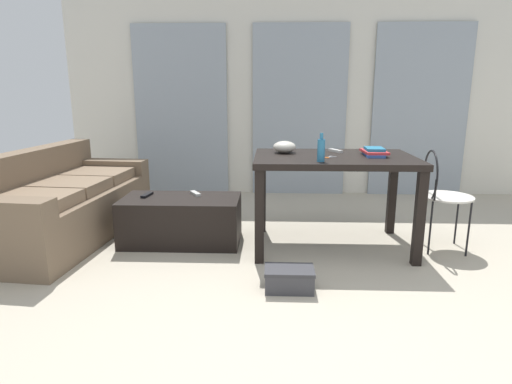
% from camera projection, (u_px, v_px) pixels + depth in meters
% --- Properties ---
extents(ground_plane, '(8.30, 8.30, 0.00)m').
position_uv_depth(ground_plane, '(311.00, 250.00, 3.61)').
color(ground_plane, '#B2A893').
extents(wall_back, '(5.83, 0.10, 2.51)m').
position_uv_depth(wall_back, '(299.00, 95.00, 5.39)').
color(wall_back, silver).
rests_on(wall_back, ground).
extents(curtains, '(4.14, 0.03, 2.10)m').
position_uv_depth(curtains, '(299.00, 112.00, 5.35)').
color(curtains, '#99A3AD').
rests_on(curtains, ground).
extents(couch, '(1.02, 1.99, 0.79)m').
position_uv_depth(couch, '(60.00, 204.00, 3.86)').
color(couch, brown).
rests_on(couch, ground).
extents(coffee_table, '(1.01, 0.53, 0.40)m').
position_uv_depth(coffee_table, '(181.00, 220.00, 3.75)').
color(coffee_table, black).
rests_on(coffee_table, ground).
extents(craft_table, '(1.30, 0.87, 0.78)m').
position_uv_depth(craft_table, '(334.00, 168.00, 3.53)').
color(craft_table, black).
rests_on(craft_table, ground).
extents(wire_chair, '(0.42, 0.43, 0.84)m').
position_uv_depth(wire_chair, '(439.00, 189.00, 3.51)').
color(wire_chair, silver).
rests_on(wire_chair, ground).
extents(bottle_near, '(0.06, 0.06, 0.22)m').
position_uv_depth(bottle_near, '(321.00, 150.00, 3.20)').
color(bottle_near, teal).
rests_on(bottle_near, craft_table).
extents(bowl, '(0.19, 0.19, 0.10)m').
position_uv_depth(bowl, '(284.00, 147.00, 3.66)').
color(bowl, beige).
rests_on(bowl, craft_table).
extents(book_stack, '(0.19, 0.30, 0.06)m').
position_uv_depth(book_stack, '(374.00, 152.00, 3.51)').
color(book_stack, '#33519E').
rests_on(book_stack, craft_table).
extents(tv_remote_on_table, '(0.12, 0.15, 0.02)m').
position_uv_depth(tv_remote_on_table, '(335.00, 151.00, 3.73)').
color(tv_remote_on_table, '#B7B7B2').
rests_on(tv_remote_on_table, craft_table).
extents(scissors, '(0.11, 0.11, 0.00)m').
position_uv_depth(scissors, '(329.00, 157.00, 3.42)').
color(scissors, '#9EA0A5').
rests_on(scissors, craft_table).
extents(tv_remote_primary, '(0.12, 0.16, 0.02)m').
position_uv_depth(tv_remote_primary, '(195.00, 194.00, 3.80)').
color(tv_remote_primary, '#B7B7B2').
rests_on(tv_remote_primary, coffee_table).
extents(tv_remote_secondary, '(0.07, 0.18, 0.02)m').
position_uv_depth(tv_remote_secondary, '(147.00, 195.00, 3.76)').
color(tv_remote_secondary, black).
rests_on(tv_remote_secondary, coffee_table).
extents(shoebox, '(0.33, 0.21, 0.15)m').
position_uv_depth(shoebox, '(289.00, 279.00, 2.87)').
color(shoebox, '#38383D').
rests_on(shoebox, ground).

